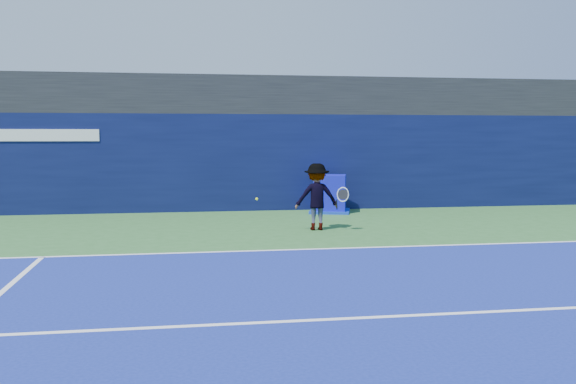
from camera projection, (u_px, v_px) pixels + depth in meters
name	position (u px, v px, depth m)	size (l,w,h in m)	color
ground	(332.00, 283.00, 10.16)	(80.00, 80.00, 0.00)	#2F652D
baseline	(298.00, 250.00, 13.11)	(24.00, 0.10, 0.01)	white
service_line	(368.00, 318.00, 8.20)	(24.00, 0.10, 0.01)	white
stadium_band	(253.00, 97.00, 21.15)	(36.00, 3.00, 1.20)	black
back_wall_assembly	(256.00, 162.00, 20.35)	(36.00, 1.03, 3.00)	#0A1039
equipment_cart	(330.00, 195.00, 19.56)	(1.47, 1.47, 1.14)	#0C0DAC
tennis_player	(317.00, 197.00, 15.86)	(1.30, 0.73, 1.65)	silver
tennis_ball	(257.00, 199.00, 14.84)	(0.06, 0.06, 0.06)	#DBF51B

